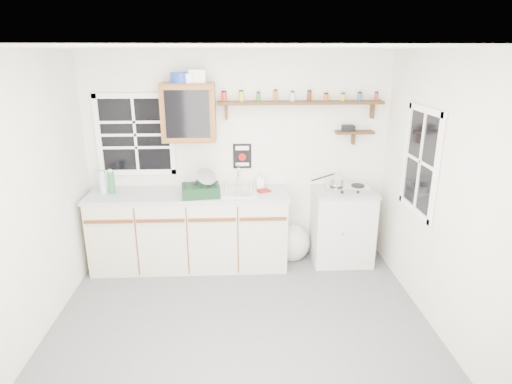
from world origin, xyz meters
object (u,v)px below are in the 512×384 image
(spice_shelf, at_px, (299,102))
(main_cabinet, at_px, (190,229))
(dish_rack, at_px, (202,187))
(upper_cabinet, at_px, (189,112))
(hotplate, at_px, (347,188))
(right_cabinet, at_px, (342,226))

(spice_shelf, bearing_deg, main_cabinet, -170.66)
(spice_shelf, bearing_deg, dish_rack, -163.60)
(upper_cabinet, relative_size, dish_rack, 1.42)
(dish_rack, bearing_deg, spice_shelf, 9.10)
(upper_cabinet, xyz_separation_m, spice_shelf, (1.26, 0.07, 0.10))
(main_cabinet, xyz_separation_m, hotplate, (1.86, 0.01, 0.48))
(right_cabinet, xyz_separation_m, hotplate, (0.03, -0.02, 0.49))
(right_cabinet, xyz_separation_m, dish_rack, (-1.66, -0.14, 0.57))
(hotplate, bearing_deg, spice_shelf, 164.41)
(main_cabinet, height_order, hotplate, hotplate)
(spice_shelf, height_order, dish_rack, spice_shelf)
(main_cabinet, bearing_deg, dish_rack, -34.73)
(dish_rack, bearing_deg, hotplate, -3.12)
(right_cabinet, xyz_separation_m, upper_cabinet, (-1.80, 0.12, 1.37))
(dish_rack, relative_size, hotplate, 0.86)
(upper_cabinet, relative_size, spice_shelf, 0.34)
(right_cabinet, height_order, upper_cabinet, upper_cabinet)
(right_cabinet, height_order, hotplate, hotplate)
(spice_shelf, height_order, hotplate, spice_shelf)
(main_cabinet, distance_m, spice_shelf, 1.97)
(right_cabinet, bearing_deg, dish_rack, -175.07)
(main_cabinet, relative_size, upper_cabinet, 3.55)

